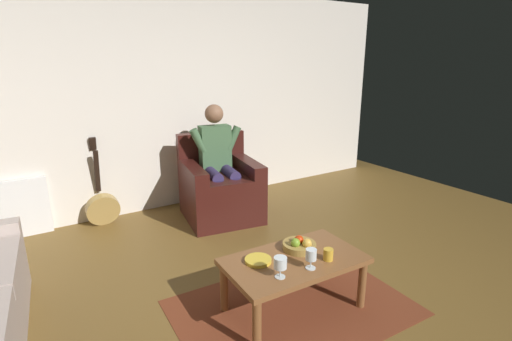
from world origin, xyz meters
TOP-DOWN VIEW (x-y plane):
  - ground_plane at (0.00, 0.00)m, footprint 7.11×7.11m
  - wall_back at (0.00, -2.71)m, footprint 6.32×0.06m
  - rug at (0.14, -0.17)m, footprint 1.74×1.23m
  - armchair at (-0.21, -2.01)m, footprint 0.92×0.94m
  - person_seated at (-0.21, -2.04)m, footprint 0.62×0.60m
  - coffee_table at (0.14, -0.17)m, footprint 1.02×0.61m
  - guitar at (1.01, -2.51)m, footprint 0.36×0.27m
  - radiator at (1.81, -2.64)m, footprint 0.62×0.06m
  - wine_glass_near at (0.37, -0.02)m, footprint 0.09×0.09m
  - wine_glass_far at (0.13, -0.00)m, footprint 0.08×0.08m
  - fruit_bowl at (0.02, -0.25)m, footprint 0.25×0.25m
  - decorative_dish at (0.38, -0.27)m, footprint 0.19×0.19m
  - candle_jar at (-0.05, -0.02)m, footprint 0.07×0.07m

SIDE VIEW (x-z plane):
  - ground_plane at x=0.00m, z-range 0.00..0.00m
  - rug at x=0.14m, z-range 0.00..0.01m
  - guitar at x=1.01m, z-range -0.27..0.71m
  - radiator at x=1.81m, z-range 0.00..0.61m
  - armchair at x=-0.21m, z-range -0.14..0.82m
  - coffee_table at x=0.14m, z-range 0.15..0.56m
  - decorative_dish at x=0.38m, z-range 0.41..0.44m
  - fruit_bowl at x=0.02m, z-range 0.40..0.50m
  - candle_jar at x=-0.05m, z-range 0.41..0.50m
  - wine_glass_far at x=0.13m, z-range 0.44..0.58m
  - wine_glass_near at x=0.37m, z-range 0.44..0.58m
  - person_seated at x=-0.21m, z-range 0.05..1.35m
  - wall_back at x=0.00m, z-range 0.00..2.59m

